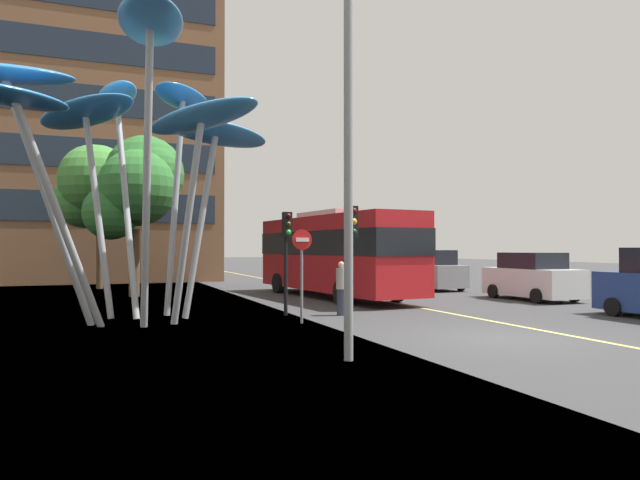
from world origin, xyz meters
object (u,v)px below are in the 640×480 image
at_px(traffic_light_kerb_near, 351,241).
at_px(car_parked_far, 432,271).
at_px(traffic_light_kerb_far, 287,240).
at_px(pedestrian, 341,288).
at_px(red_bus, 334,251).
at_px(car_parked_mid, 532,277).
at_px(no_entry_sign, 302,261).
at_px(leaf_sculpture, 123,110).
at_px(car_side_street, 374,265).
at_px(car_far_side, 337,264).
at_px(street_lamp, 367,104).

distance_m(traffic_light_kerb_near, car_parked_far, 16.38).
xyz_separation_m(traffic_light_kerb_far, pedestrian, (1.69, -0.56, -1.56)).
xyz_separation_m(red_bus, pedestrian, (-2.36, -6.28, -1.19)).
relative_size(traffic_light_kerb_near, car_parked_mid, 0.76).
relative_size(red_bus, no_entry_sign, 4.12).
distance_m(leaf_sculpture, car_side_street, 22.40).
xyz_separation_m(red_bus, car_parked_far, (6.56, 2.41, -1.11)).
bearing_deg(no_entry_sign, car_parked_mid, 17.02).
distance_m(red_bus, traffic_light_kerb_near, 10.89).
height_order(car_side_street, car_far_side, car_side_street).
xyz_separation_m(car_parked_far, car_side_street, (0.20, 7.09, 0.10)).
relative_size(leaf_sculpture, street_lamp, 1.34).
distance_m(street_lamp, no_entry_sign, 6.42).
bearing_deg(car_far_side, street_lamp, -111.88).
bearing_deg(car_far_side, pedestrian, -112.64).
xyz_separation_m(car_side_street, no_entry_sign, (-10.97, -17.17, 0.74)).
bearing_deg(red_bus, no_entry_sign, -118.76).
bearing_deg(street_lamp, car_far_side, 68.12).
bearing_deg(street_lamp, car_parked_far, 53.97).
xyz_separation_m(traffic_light_kerb_near, car_parked_far, (10.35, 12.61, -1.39)).
bearing_deg(red_bus, car_side_street, 54.55).
bearing_deg(no_entry_sign, leaf_sculpture, 155.48).
height_order(leaf_sculpture, pedestrian, leaf_sculpture).
relative_size(traffic_light_kerb_far, no_entry_sign, 1.23).
bearing_deg(leaf_sculpture, car_side_street, 43.34).
xyz_separation_m(traffic_light_kerb_near, pedestrian, (1.43, 3.92, -1.48)).
xyz_separation_m(leaf_sculpture, car_parked_mid, (16.42, 1.31, -5.37)).
distance_m(car_parked_mid, car_side_street, 13.65).
bearing_deg(no_entry_sign, red_bus, 61.24).
distance_m(car_side_street, no_entry_sign, 20.39).
height_order(red_bus, traffic_light_kerb_far, red_bus).
xyz_separation_m(car_parked_far, pedestrian, (-8.92, -8.69, -0.09)).
xyz_separation_m(traffic_light_kerb_far, car_far_side, (11.29, 22.46, -1.45)).
height_order(car_parked_far, street_lamp, street_lamp).
height_order(traffic_light_kerb_far, car_parked_far, traffic_light_kerb_far).
height_order(traffic_light_kerb_near, no_entry_sign, traffic_light_kerb_near).
bearing_deg(car_parked_far, car_far_side, 87.30).
distance_m(traffic_light_kerb_near, car_far_side, 29.15).
relative_size(car_far_side, street_lamp, 0.48).
bearing_deg(car_parked_far, red_bus, -159.85).
bearing_deg(traffic_light_kerb_near, street_lamp, -108.33).
height_order(leaf_sculpture, no_entry_sign, leaf_sculpture).
relative_size(traffic_light_kerb_far, car_parked_mid, 0.79).
xyz_separation_m(traffic_light_kerb_far, car_side_street, (10.81, 15.23, -1.37)).
relative_size(pedestrian, no_entry_sign, 0.64).
bearing_deg(leaf_sculpture, traffic_light_kerb_near, -42.00).
relative_size(traffic_light_kerb_far, car_far_side, 0.88).
bearing_deg(car_side_street, leaf_sculpture, -136.66).
distance_m(traffic_light_kerb_near, traffic_light_kerb_far, 4.49).
relative_size(red_bus, pedestrian, 6.41).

